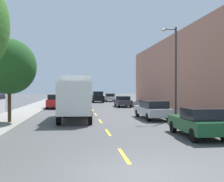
# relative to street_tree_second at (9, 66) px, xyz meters

# --- Properties ---
(ground_plane) EXTENTS (160.00, 160.00, 0.00)m
(ground_plane) POSITION_rel_street_tree_second_xyz_m (6.40, 18.69, -4.00)
(ground_plane) COLOR #4C4C4F
(sidewalk_left) EXTENTS (3.20, 120.00, 0.14)m
(sidewalk_left) POSITION_rel_street_tree_second_xyz_m (-0.70, 16.69, -3.93)
(sidewalk_left) COLOR gray
(sidewalk_left) RESTS_ON ground_plane
(sidewalk_right) EXTENTS (3.20, 120.00, 0.14)m
(sidewalk_right) POSITION_rel_street_tree_second_xyz_m (13.50, 16.69, -3.93)
(sidewalk_right) COLOR gray
(sidewalk_right) RESTS_ON ground_plane
(lane_centerline_dashes) EXTENTS (0.14, 47.20, 0.01)m
(lane_centerline_dashes) POSITION_rel_street_tree_second_xyz_m (6.40, 13.19, -3.99)
(lane_centerline_dashes) COLOR yellow
(lane_centerline_dashes) RESTS_ON ground_plane
(apartment_block_opposite) EXTENTS (10.00, 36.00, 8.47)m
(apartment_block_opposite) POSITION_rel_street_tree_second_xyz_m (20.10, 8.69, 0.24)
(apartment_block_opposite) COLOR #B27560
(apartment_block_opposite) RESTS_ON ground_plane
(street_tree_second) EXTENTS (3.68, 3.68, 5.79)m
(street_tree_second) POSITION_rel_street_tree_second_xyz_m (0.00, 0.00, 0.00)
(street_tree_second) COLOR #47331E
(street_tree_second) RESTS_ON sidewalk_left
(street_lamp) EXTENTS (1.35, 0.28, 7.22)m
(street_lamp) POSITION_rel_street_tree_second_xyz_m (12.36, 1.10, 0.30)
(street_lamp) COLOR #38383D
(street_lamp) RESTS_ON sidewalk_right
(delivery_box_truck) EXTENTS (2.67, 7.75, 3.42)m
(delivery_box_truck) POSITION_rel_street_tree_second_xyz_m (4.61, 2.16, -2.07)
(delivery_box_truck) COLOR white
(delivery_box_truck) RESTS_ON ground_plane
(parked_wagon_champagne) EXTENTS (1.95, 4.75, 1.50)m
(parked_wagon_champagne) POSITION_rel_street_tree_second_xyz_m (2.00, 30.20, -3.19)
(parked_wagon_champagne) COLOR tan
(parked_wagon_champagne) RESTS_ON ground_plane
(parked_wagon_sky) EXTENTS (1.92, 4.74, 1.50)m
(parked_wagon_sky) POSITION_rel_street_tree_second_xyz_m (2.06, 20.71, -3.19)
(parked_wagon_sky) COLOR #7A9EC6
(parked_wagon_sky) RESTS_ON ground_plane
(parked_wagon_white) EXTENTS (1.91, 4.73, 1.50)m
(parked_wagon_white) POSITION_rel_street_tree_second_xyz_m (10.66, 29.53, -3.19)
(parked_wagon_white) COLOR silver
(parked_wagon_white) RESTS_ON ground_plane
(parked_pickup_red) EXTENTS (2.12, 5.34, 1.73)m
(parked_pickup_red) POSITION_rel_street_tree_second_xyz_m (2.08, 14.10, -3.17)
(parked_pickup_red) COLOR #AD1E1E
(parked_pickup_red) RESTS_ON ground_plane
(parked_wagon_silver) EXTENTS (1.94, 4.75, 1.50)m
(parked_wagon_silver) POSITION_rel_street_tree_second_xyz_m (10.70, 1.53, -3.19)
(parked_wagon_silver) COLOR #B2B5BA
(parked_wagon_silver) RESTS_ON ground_plane
(parked_sedan_charcoal) EXTENTS (1.82, 4.51, 1.43)m
(parked_sedan_charcoal) POSITION_rel_street_tree_second_xyz_m (10.73, 15.46, -3.25)
(parked_sedan_charcoal) COLOR #333338
(parked_sedan_charcoal) RESTS_ON ground_plane
(parked_hatchback_forest) EXTENTS (1.83, 4.04, 1.50)m
(parked_hatchback_forest) POSITION_rel_street_tree_second_xyz_m (10.78, -6.21, -3.24)
(parked_hatchback_forest) COLOR #194C28
(parked_hatchback_forest) RESTS_ON ground_plane
(moving_black_sedan) EXTENTS (1.95, 4.80, 1.93)m
(moving_black_sedan) POSITION_rel_street_tree_second_xyz_m (8.20, 26.83, -3.01)
(moving_black_sedan) COLOR black
(moving_black_sedan) RESTS_ON ground_plane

